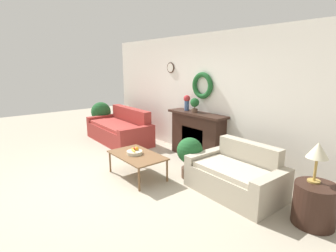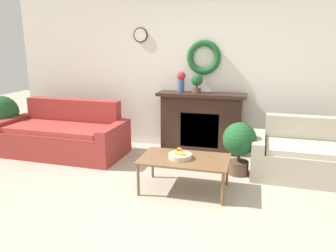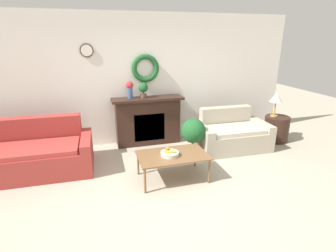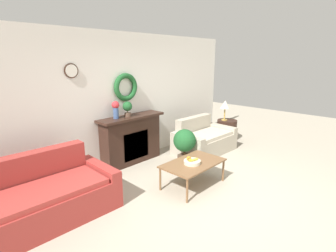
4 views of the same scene
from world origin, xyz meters
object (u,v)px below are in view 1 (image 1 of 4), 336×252
object	(u,v)px
fireplace	(197,135)
side_table_by_loveseat	(315,204)
table_lamp	(318,152)
potted_plant_on_mantel	(195,104)
loveseat_right	(236,176)
vase_on_mantel_left	(187,102)
coffee_table	(137,156)
fruit_bowl	(135,152)
potted_plant_floor_by_loveseat	(190,153)
couch_left	(120,130)
potted_plant_floor_by_couch	(101,113)

from	to	relation	value
fireplace	side_table_by_loveseat	xyz separation A→B (m)	(2.78, -0.64, -0.24)
table_lamp	potted_plant_on_mantel	distance (m)	2.87
loveseat_right	vase_on_mantel_left	world-z (taller)	vase_on_mantel_left
coffee_table	side_table_by_loveseat	size ratio (longest dim) A/B	2.00
fruit_bowl	potted_plant_floor_by_loveseat	distance (m)	1.02
coffee_table	fruit_bowl	xyz separation A→B (m)	(-0.06, -0.01, 0.08)
side_table_by_loveseat	vase_on_mantel_left	bearing A→B (deg)	168.30
loveseat_right	coffee_table	size ratio (longest dim) A/B	1.34
fruit_bowl	couch_left	bearing A→B (deg)	157.49
side_table_by_loveseat	potted_plant_on_mantel	world-z (taller)	potted_plant_on_mantel
fireplace	side_table_by_loveseat	bearing A→B (deg)	-13.04
side_table_by_loveseat	vase_on_mantel_left	distance (m)	3.34
loveseat_right	side_table_by_loveseat	bearing A→B (deg)	5.16
couch_left	fruit_bowl	size ratio (longest dim) A/B	7.25
table_lamp	couch_left	bearing A→B (deg)	-178.63
vase_on_mantel_left	fireplace	bearing A→B (deg)	-0.90
coffee_table	potted_plant_floor_by_couch	bearing A→B (deg)	164.87
fireplace	fruit_bowl	distance (m)	1.63
fruit_bowl	side_table_by_loveseat	size ratio (longest dim) A/B	0.52
coffee_table	couch_left	bearing A→B (deg)	158.34
potted_plant_floor_by_couch	couch_left	bearing A→B (deg)	-2.36
loveseat_right	potted_plant_floor_by_couch	world-z (taller)	potted_plant_floor_by_couch
coffee_table	side_table_by_loveseat	world-z (taller)	side_table_by_loveseat
fruit_bowl	potted_plant_floor_by_loveseat	xyz separation A→B (m)	(0.70, 0.74, -0.01)
couch_left	fruit_bowl	distance (m)	2.42
couch_left	loveseat_right	xyz separation A→B (m)	(3.84, -0.01, -0.03)
vase_on_mantel_left	potted_plant_floor_by_loveseat	bearing A→B (deg)	-40.40
potted_plant_floor_by_couch	loveseat_right	bearing A→B (deg)	-0.71
vase_on_mantel_left	side_table_by_loveseat	bearing A→B (deg)	-11.70
potted_plant_on_mantel	couch_left	bearing A→B (deg)	-162.07
side_table_by_loveseat	potted_plant_floor_by_loveseat	bearing A→B (deg)	-173.31
couch_left	loveseat_right	distance (m)	3.84
table_lamp	vase_on_mantel_left	bearing A→B (deg)	169.01
fruit_bowl	potted_plant_floor_by_couch	distance (m)	3.63
fruit_bowl	vase_on_mantel_left	xyz separation A→B (m)	(-0.36, 1.64, 0.76)
couch_left	table_lamp	bearing A→B (deg)	2.79
table_lamp	vase_on_mantel_left	distance (m)	3.14
potted_plant_floor_by_loveseat	table_lamp	bearing A→B (deg)	8.39
potted_plant_floor_by_couch	fireplace	bearing A→B (deg)	10.64
couch_left	table_lamp	xyz separation A→B (m)	(4.95, 0.12, 0.66)
vase_on_mantel_left	potted_plant_on_mantel	world-z (taller)	vase_on_mantel_left
table_lamp	fruit_bowl	bearing A→B (deg)	-159.02
fireplace	potted_plant_on_mantel	bearing A→B (deg)	-170.21
loveseat_right	coffee_table	bearing A→B (deg)	-148.49
potted_plant_on_mantel	potted_plant_floor_by_loveseat	bearing A→B (deg)	-48.33
side_table_by_loveseat	potted_plant_floor_by_loveseat	world-z (taller)	potted_plant_floor_by_loveseat
couch_left	potted_plant_on_mantel	world-z (taller)	potted_plant_on_mantel
vase_on_mantel_left	potted_plant_floor_by_couch	bearing A→B (deg)	-168.08
potted_plant_floor_by_couch	vase_on_mantel_left	bearing A→B (deg)	11.92
fireplace	potted_plant_floor_by_loveseat	size ratio (longest dim) A/B	1.96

